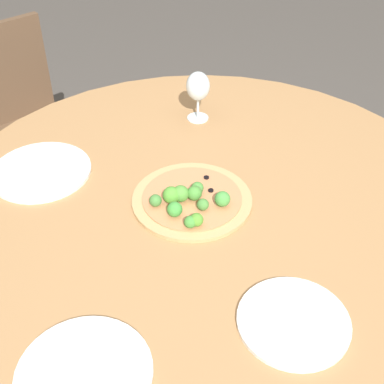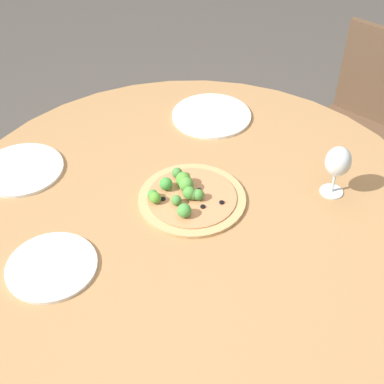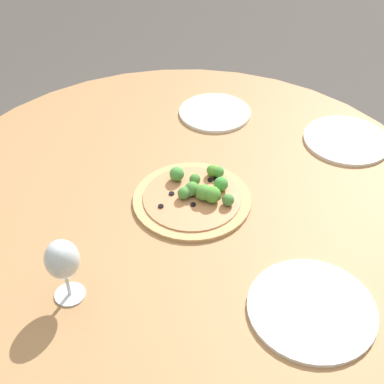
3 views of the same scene
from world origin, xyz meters
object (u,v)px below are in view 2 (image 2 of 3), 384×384
Objects in this scene: chair at (361,125)px; plate_near at (212,115)px; plate_far at (21,169)px; plate_side at (52,266)px; wine_glass at (338,163)px; pizza at (188,196)px.

chair is 0.79m from plate_near.
plate_side is at bearing 162.84° from plate_far.
chair is 3.12× the size of plate_near.
plate_side is at bearing -94.56° from chair.
plate_near is (0.51, -0.00, -0.10)m from wine_glass.
plate_far and plate_side have the same top height.
pizza is 0.52m from plate_far.
chair is 2.75× the size of pizza.
pizza is 1.21× the size of plate_far.
wine_glass is 0.80m from plate_side.
plate_far is 1.11× the size of plate_side.
chair is at bearing -102.30° from plate_near.
chair reaches higher than pizza.
plate_side is (-0.39, 0.12, 0.00)m from plate_far.
pizza is at bearing 53.73° from wine_glass.
plate_far is (0.32, 1.35, 0.29)m from chair.
wine_glass is 0.52m from plate_near.
pizza is 0.42m from plate_side.
plate_side is (0.27, 0.75, -0.10)m from wine_glass.
pizza is at bearing 128.84° from plate_near.
plate_side is at bearing 85.71° from pizza.
chair is at bearing -103.19° from plate_far.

